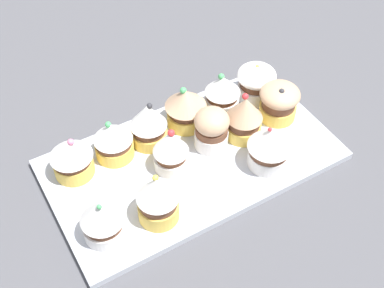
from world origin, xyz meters
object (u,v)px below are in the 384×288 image
object	(u,v)px
cupcake_4	(113,140)
cupcake_5	(71,157)
cupcake_3	(148,124)
cupcake_10	(270,145)
cupcake_9	(170,149)
cupcake_8	(212,129)
cupcake_11	(158,198)
baking_tray	(192,160)
cupcake_2	(186,107)
cupcake_12	(102,219)
cupcake_7	(243,116)
cupcake_0	(256,82)
cupcake_1	(222,93)
cupcake_6	(279,101)

from	to	relation	value
cupcake_4	cupcake_5	distance (cm)	6.68
cupcake_3	cupcake_10	xyz separation A→B (cm)	(-13.26, 13.05, 0.14)
cupcake_3	cupcake_9	size ratio (longest dim) A/B	1.02
cupcake_8	cupcake_11	world-z (taller)	cupcake_11
baking_tray	cupcake_2	bearing A→B (deg)	-112.57
cupcake_3	cupcake_5	world-z (taller)	cupcake_3
cupcake_9	cupcake_12	distance (cm)	14.74
cupcake_3	cupcake_4	xyz separation A→B (cm)	(5.87, -0.21, -0.57)
cupcake_11	cupcake_5	bearing A→B (deg)	-61.72
cupcake_3	cupcake_4	world-z (taller)	cupcake_3
cupcake_5	cupcake_11	bearing A→B (deg)	118.28
cupcake_3	cupcake_12	distance (cm)	17.82
cupcake_7	cupcake_12	size ratio (longest dim) A/B	1.09
cupcake_0	cupcake_1	size ratio (longest dim) A/B	0.90
cupcake_7	cupcake_11	bearing A→B (deg)	21.29
cupcake_0	cupcake_4	size ratio (longest dim) A/B	0.95
baking_tray	cupcake_10	world-z (taller)	cupcake_10
cupcake_11	cupcake_3	bearing A→B (deg)	-112.13
cupcake_0	cupcake_2	xyz separation A→B (cm)	(13.41, -0.30, 0.50)
cupcake_7	cupcake_5	bearing A→B (deg)	-12.96
cupcake_0	cupcake_5	world-z (taller)	cupcake_5
baking_tray	cupcake_10	xyz separation A→B (cm)	(-9.23, 6.77, 4.61)
cupcake_6	cupcake_5	bearing A→B (deg)	-9.61
cupcake_6	cupcake_9	bearing A→B (deg)	1.56
cupcake_0	cupcake_6	bearing A→B (deg)	93.99
cupcake_1	cupcake_3	size ratio (longest dim) A/B	0.92
cupcake_1	cupcake_12	xyz separation A→B (cm)	(26.65, 12.52, 0.10)
cupcake_1	cupcake_4	world-z (taller)	cupcake_1
baking_tray	cupcake_0	size ratio (longest dim) A/B	6.68
cupcake_11	cupcake_2	bearing A→B (deg)	-131.64
cupcake_9	cupcake_11	xyz separation A→B (cm)	(5.82, 7.13, 0.35)
cupcake_5	cupcake_6	size ratio (longest dim) A/B	1.07
cupcake_2	cupcake_7	xyz separation A→B (cm)	(-6.56, 6.45, 0.18)
cupcake_2	cupcake_3	distance (cm)	6.88
cupcake_8	cupcake_0	bearing A→B (deg)	-154.98
cupcake_0	cupcake_1	distance (cm)	6.63
cupcake_8	cupcake_11	xyz separation A→B (cm)	(13.31, 7.71, 0.52)
cupcake_2	cupcake_5	size ratio (longest dim) A/B	1.05
cupcake_10	cupcake_11	world-z (taller)	cupcake_11
cupcake_2	cupcake_1	bearing A→B (deg)	178.49
cupcake_2	cupcake_12	world-z (taller)	same
baking_tray	cupcake_3	bearing A→B (deg)	-57.29
cupcake_6	cupcake_10	world-z (taller)	cupcake_10
cupcake_4	cupcake_10	size ratio (longest dim) A/B	0.88
cupcake_9	cupcake_12	size ratio (longest dim) A/B	1.05
cupcake_9	cupcake_11	bearing A→B (deg)	50.75
cupcake_8	cupcake_12	size ratio (longest dim) A/B	0.97
cupcake_2	cupcake_9	xyz separation A→B (cm)	(6.42, 6.65, 0.07)
baking_tray	cupcake_11	world-z (taller)	cupcake_11
cupcake_2	cupcake_4	world-z (taller)	cupcake_2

